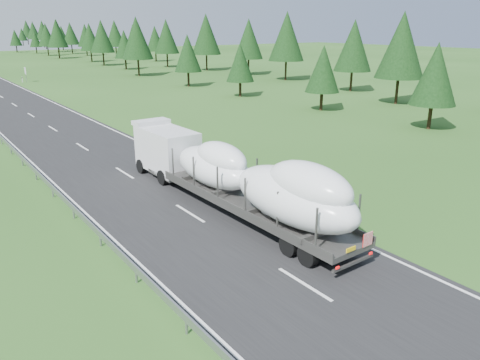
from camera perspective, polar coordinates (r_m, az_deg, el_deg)
ground at (r=19.04m, az=7.85°, el=-12.50°), size 400.00×400.00×0.00m
highway_sign at (r=93.87m, az=-24.70°, el=11.89°), size 0.08×0.90×2.60m
tree_line_right at (r=133.76m, az=-13.44°, el=16.66°), size 26.73×301.64×12.31m
boat_truck at (r=24.83m, az=-0.45°, el=0.67°), size 3.14×18.98×4.06m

